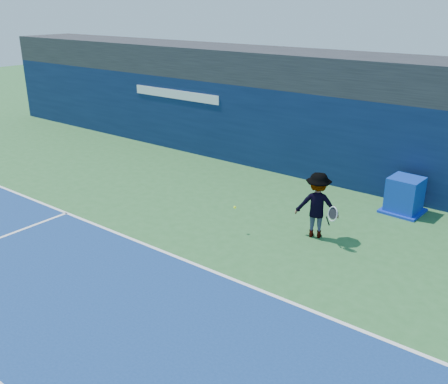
{
  "coord_description": "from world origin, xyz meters",
  "views": [
    {
      "loc": [
        7.02,
        -4.88,
        5.88
      ],
      "look_at": [
        -0.79,
        5.2,
        1.0
      ],
      "focal_mm": 40.0,
      "sensor_mm": 36.0,
      "label": 1
    }
  ],
  "objects": [
    {
      "name": "ground",
      "position": [
        0.0,
        0.0,
        0.0
      ],
      "size": [
        80.0,
        80.0,
        0.0
      ],
      "primitive_type": "plane",
      "color": "#2D642F",
      "rests_on": "ground"
    },
    {
      "name": "baseline",
      "position": [
        0.0,
        3.0,
        0.01
      ],
      "size": [
        24.0,
        0.1,
        0.01
      ],
      "primitive_type": "cube",
      "color": "white",
      "rests_on": "ground"
    },
    {
      "name": "stadium_band",
      "position": [
        0.0,
        11.5,
        3.6
      ],
      "size": [
        36.0,
        3.0,
        1.2
      ],
      "primitive_type": "cube",
      "color": "black",
      "rests_on": "back_wall_assembly"
    },
    {
      "name": "back_wall_assembly",
      "position": [
        -0.0,
        10.5,
        1.5
      ],
      "size": [
        36.0,
        1.03,
        3.0
      ],
      "color": "#0A193A",
      "rests_on": "ground"
    },
    {
      "name": "equipment_cart",
      "position": [
        2.84,
        9.24,
        0.49
      ],
      "size": [
        1.18,
        1.18,
        1.07
      ],
      "color": "#0B2D9D",
      "rests_on": "ground"
    },
    {
      "name": "tennis_player",
      "position": [
        1.56,
        6.16,
        0.89
      ],
      "size": [
        1.41,
        1.06,
        1.78
      ],
      "color": "white",
      "rests_on": "ground"
    },
    {
      "name": "tennis_ball",
      "position": [
        -0.31,
        5.06,
        0.71
      ],
      "size": [
        0.08,
        0.08,
        0.08
      ],
      "color": "#C2EC1A",
      "rests_on": "ground"
    }
  ]
}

